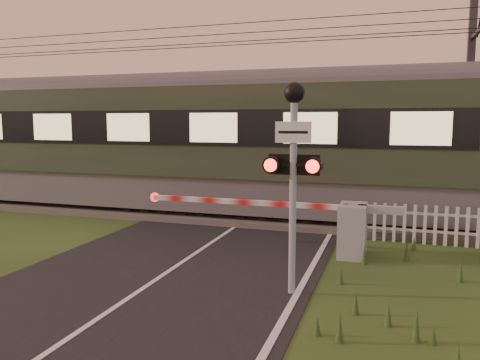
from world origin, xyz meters
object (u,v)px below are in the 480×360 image
(picket_fence, at_px, (415,224))
(catenary_mast, at_px, (468,102))
(crossing_signal, at_px, (293,151))
(boom_gate, at_px, (343,227))

(picket_fence, xyz_separation_m, catenary_mast, (1.64, 4.12, 3.17))
(crossing_signal, bearing_deg, catenary_mast, 65.53)
(boom_gate, bearing_deg, catenary_mast, 60.46)
(picket_fence, bearing_deg, catenary_mast, 68.34)
(boom_gate, relative_size, crossing_signal, 1.67)
(crossing_signal, xyz_separation_m, catenary_mast, (3.88, 8.52, 1.10))
(boom_gate, bearing_deg, crossing_signal, -102.51)
(crossing_signal, height_order, picket_fence, crossing_signal)
(picket_fence, relative_size, catenary_mast, 0.45)
(crossing_signal, relative_size, catenary_mast, 0.53)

